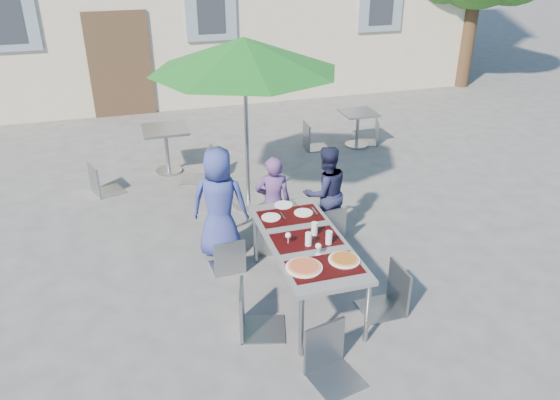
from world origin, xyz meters
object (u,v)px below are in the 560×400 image
object	(u,v)px
child_2	(325,193)
patio_umbrella	(244,56)
bg_chair_r_0	(201,144)
cafe_table_1	(358,124)
pizza_near_left	(304,267)
chair_1	(275,208)
chair_2	(326,202)
bg_chair_r_1	(373,118)
chair_4	(393,264)
bg_chair_l_0	(98,160)
chair_0	(227,235)
child_0	(219,203)
cafe_table_0	(166,142)
dining_table	(306,244)
chair_3	(252,283)
pizza_near_right	(344,259)
child_1	(273,202)
bg_chair_l_1	(312,120)
chair_5	(332,325)

from	to	relation	value
child_2	patio_umbrella	size ratio (longest dim) A/B	0.49
bg_chair_r_0	cafe_table_1	bearing A→B (deg)	13.12
pizza_near_left	chair_1	world-z (taller)	chair_1
chair_2	bg_chair_r_1	distance (m)	3.93
child_2	patio_umbrella	bearing A→B (deg)	-63.50
child_2	patio_umbrella	world-z (taller)	patio_umbrella
chair_4	bg_chair_l_0	size ratio (longest dim) A/B	1.03
chair_0	cafe_table_1	xyz separation A→B (m)	(3.21, 3.44, -0.07)
chair_2	patio_umbrella	bearing A→B (deg)	116.03
child_0	cafe_table_0	size ratio (longest dim) A/B	1.82
bg_chair_l_0	cafe_table_1	size ratio (longest dim) A/B	1.42
child_0	cafe_table_1	world-z (taller)	child_0
dining_table	chair_3	bearing A→B (deg)	-151.34
patio_umbrella	bg_chair_r_1	size ratio (longest dim) A/B	3.04
pizza_near_right	child_2	world-z (taller)	child_2
bg_chair_r_0	cafe_table_0	bearing A→B (deg)	136.12
child_0	patio_umbrella	world-z (taller)	patio_umbrella
dining_table	child_0	size ratio (longest dim) A/B	1.30
bg_chair_r_0	bg_chair_r_1	distance (m)	3.46
pizza_near_left	chair_2	size ratio (longest dim) A/B	0.35
pizza_near_left	child_1	size ratio (longest dim) A/B	0.29
bg_chair_r_1	bg_chair_l_1	bearing A→B (deg)	177.29
bg_chair_r_0	chair_1	bearing A→B (deg)	-78.38
child_1	child_0	bearing A→B (deg)	13.94
chair_4	child_0	bearing A→B (deg)	133.02
pizza_near_left	chair_0	world-z (taller)	chair_0
pizza_near_right	bg_chair_r_1	distance (m)	5.42
dining_table	chair_0	world-z (taller)	chair_0
pizza_near_right	cafe_table_1	bearing A→B (deg)	64.19
pizza_near_left	bg_chair_r_0	distance (m)	4.02
chair_1	chair_0	bearing A→B (deg)	-157.11
chair_4	bg_chair_r_0	size ratio (longest dim) A/B	0.92
chair_5	child_2	bearing A→B (deg)	70.25
child_1	cafe_table_1	bearing A→B (deg)	-116.94
chair_3	patio_umbrella	bearing A→B (deg)	76.98
bg_chair_r_1	chair_1	bearing A→B (deg)	-131.77
pizza_near_right	pizza_near_left	bearing A→B (deg)	-178.51
child_1	bg_chair_l_0	size ratio (longest dim) A/B	1.31
child_2	bg_chair_l_1	distance (m)	3.23
pizza_near_left	chair_2	distance (m)	1.73
cafe_table_0	chair_4	bearing A→B (deg)	-67.08
dining_table	chair_2	world-z (taller)	chair_2
bg_chair_l_1	child_0	bearing A→B (deg)	-126.72
child_2	cafe_table_1	bearing A→B (deg)	-127.25
pizza_near_right	patio_umbrella	bearing A→B (deg)	95.54
dining_table	chair_2	bearing A→B (deg)	57.94
child_2	cafe_table_0	xyz separation A→B (m)	(-1.75, 2.75, -0.09)
chair_4	bg_chair_r_1	bearing A→B (deg)	66.82
chair_1	bg_chair_l_1	size ratio (longest dim) A/B	1.10
child_2	chair_5	xyz separation A→B (m)	(-0.86, -2.40, -0.07)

